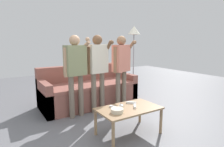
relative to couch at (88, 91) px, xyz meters
The scene contains 12 objects.
ground_plane 1.42m from the couch, 85.75° to the right, with size 12.00×12.00×0.00m, color slate.
couch is the anchor object (origin of this frame).
coffee_table 1.65m from the couch, 93.28° to the right, with size 0.95×0.56×0.43m.
snack_bowl 1.75m from the couch, 101.74° to the right, with size 0.18×0.18×0.06m, color beige.
game_remote_nunchuk 1.58m from the couch, 96.45° to the right, with size 0.06×0.09×0.05m.
floor_lamp 1.82m from the couch, ahead, with size 0.33×0.33×1.82m.
player_left 1.00m from the couch, 132.33° to the right, with size 0.47×0.30×1.54m.
player_center 0.86m from the couch, 93.80° to the right, with size 0.48×0.35×1.55m.
player_right 1.02m from the couch, 51.71° to the right, with size 0.50×0.33×1.54m.
game_remote_wand_near 1.67m from the couch, 89.87° to the right, with size 0.12×0.15×0.03m.
game_remote_wand_far 1.57m from the couch, 100.86° to the right, with size 0.08×0.16×0.03m.
game_remote_wand_spare 1.51m from the couch, 87.60° to the right, with size 0.14×0.14×0.03m.
Camera 1 is at (-1.88, -2.43, 1.42)m, focal length 30.14 mm.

